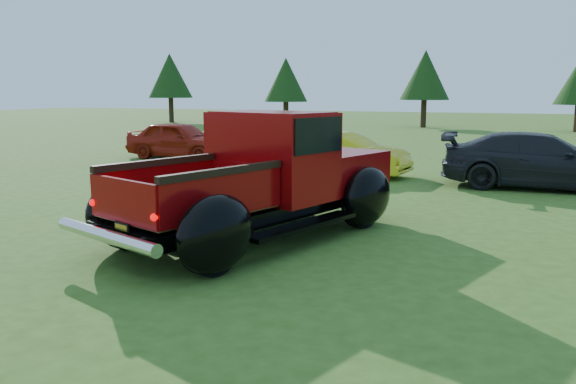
# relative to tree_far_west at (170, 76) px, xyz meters

# --- Properties ---
(ground) EXTENTS (120.00, 120.00, 0.00)m
(ground) POSITION_rel_tree_far_west_xyz_m (22.00, -30.00, -3.52)
(ground) COLOR #355418
(ground) RESTS_ON ground
(tree_far_west) EXTENTS (3.33, 3.33, 5.20)m
(tree_far_west) POSITION_rel_tree_far_west_xyz_m (0.00, 0.00, 0.00)
(tree_far_west) COLOR #332114
(tree_far_west) RESTS_ON ground
(tree_west) EXTENTS (2.94, 2.94, 4.60)m
(tree_west) POSITION_rel_tree_far_west_xyz_m (10.00, -1.00, -0.41)
(tree_west) COLOR #332114
(tree_west) RESTS_ON ground
(tree_mid_left) EXTENTS (3.20, 3.20, 5.00)m
(tree_mid_left) POSITION_rel_tree_far_west_xyz_m (19.00, 1.00, -0.14)
(tree_mid_left) COLOR #332114
(tree_mid_left) RESTS_ON ground
(pickup_truck) EXTENTS (3.84, 5.71, 1.99)m
(pickup_truck) POSITION_rel_tree_far_west_xyz_m (21.29, -28.56, -2.57)
(pickup_truck) COLOR black
(pickup_truck) RESTS_ON ground
(show_car_red) EXTENTS (3.87, 1.62, 1.31)m
(show_car_red) POSITION_rel_tree_far_west_xyz_m (14.02, -20.20, -2.86)
(show_car_red) COLOR maroon
(show_car_red) RESTS_ON ground
(show_car_yellow) EXTENTS (3.69, 1.64, 1.18)m
(show_car_yellow) POSITION_rel_tree_far_west_xyz_m (20.50, -21.74, -2.93)
(show_car_yellow) COLOR yellow
(show_car_yellow) RESTS_ON ground
(show_car_grey) EXTENTS (4.71, 2.10, 1.34)m
(show_car_grey) POSITION_rel_tree_far_west_xyz_m (25.50, -22.08, -2.85)
(show_car_grey) COLOR black
(show_car_grey) RESTS_ON ground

